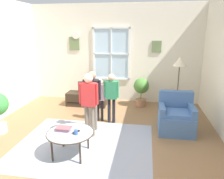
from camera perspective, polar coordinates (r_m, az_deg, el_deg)
ground_plane at (r=4.40m, az=-5.44°, el=-14.84°), size 5.83×6.59×0.02m
back_wall at (r=6.84m, az=0.65°, el=9.40°), size 5.23×0.17×2.99m
area_rug at (r=4.48m, az=-7.22°, el=-14.15°), size 2.65×2.22×0.01m
tv_stand at (r=6.59m, az=-6.68°, el=-2.50°), size 1.19×0.47×0.40m
television at (r=6.48m, az=-6.79°, el=0.65°), size 0.49×0.08×0.33m
armchair at (r=5.06m, az=16.48°, el=-7.06°), size 0.76×0.74×0.87m
coffee_table at (r=4.01m, az=-10.92°, el=-11.32°), size 0.86×0.86×0.45m
book_stack at (r=4.07m, az=-12.68°, el=-10.06°), size 0.28×0.18×0.07m
cup at (r=3.88m, az=-9.53°, el=-11.02°), size 0.07×0.07×0.09m
remote_near_books at (r=3.97m, az=-9.40°, el=-10.92°), size 0.11×0.14×0.02m
person_green_shirt at (r=5.16m, az=-0.16°, el=-0.86°), size 0.37×0.17×1.22m
person_red_shirt at (r=4.47m, az=-6.10°, el=-2.26°), size 0.41×0.19×1.36m
person_black_shirt at (r=4.78m, az=-5.23°, el=-1.16°), size 0.41×0.19×1.35m
person_pink_shirt at (r=5.28m, az=-3.24°, el=-1.41°), size 0.33×0.15×1.08m
potted_plant_by_window at (r=6.44m, az=7.70°, el=0.14°), size 0.45×0.45×0.86m
floor_lamp at (r=5.47m, az=17.34°, el=5.47°), size 0.32×0.32×1.59m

